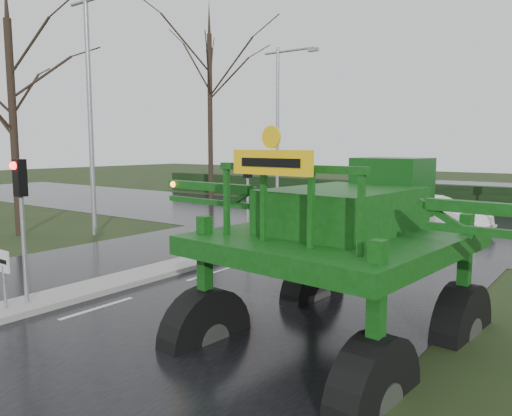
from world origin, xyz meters
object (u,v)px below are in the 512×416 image
Objects in this scene: traffic_signal_near at (21,200)px; street_light_left_near at (94,93)px; traffic_signal_mid at (248,180)px; crop_sprayer at (213,216)px; white_sedan at (434,232)px; street_light_left_far at (282,112)px; keep_left_sign at (4,270)px.

traffic_signal_near is 0.35× the size of street_light_left_near.
traffic_signal_mid is 7.83m from street_light_left_near.
street_light_left_near is 13.26m from crop_sprayer.
white_sedan is at bearing 95.61° from crop_sprayer.
traffic_signal_mid is 14.68m from street_light_left_far.
street_light_left_far is (-6.89, 12.51, 3.40)m from traffic_signal_mid.
traffic_signal_mid is 9.37m from white_sedan.
street_light_left_near reaches higher than keep_left_sign.
traffic_signal_near is at bearing -179.71° from white_sedan.
street_light_left_far reaches higher than crop_sprayer.
white_sedan is (4.40, 7.86, -2.59)m from traffic_signal_mid.
traffic_signal_near is 17.14m from white_sedan.
street_light_left_near is at bearing -90.00° from street_light_left_far.
traffic_signal_mid is at bearing 90.00° from traffic_signal_near.
traffic_signal_mid reaches higher than keep_left_sign.
traffic_signal_mid is at bearing 12.21° from street_light_left_near.
traffic_signal_near is at bearing -45.47° from street_light_left_near.
street_light_left_far is at bearing 90.00° from street_light_left_near.
crop_sprayer is 15.13m from white_sedan.
street_light_left_far reaches higher than keep_left_sign.
crop_sprayer is at bearing -25.90° from street_light_left_near.
street_light_left_near and street_light_left_far have the same top height.
white_sedan is at bearing 60.78° from traffic_signal_mid.
crop_sprayer is at bearing -59.59° from street_light_left_far.
traffic_signal_mid is 0.35× the size of street_light_left_far.
crop_sprayer is at bearing 22.64° from keep_left_sign.
traffic_signal_mid is 0.74× the size of white_sedan.
keep_left_sign is at bearing -72.22° from street_light_left_far.
street_light_left_far is (0.00, 14.00, 0.00)m from street_light_left_near.
street_light_left_far is at bearing 125.24° from crop_sprayer.
white_sedan is at bearing 75.38° from keep_left_sign.
keep_left_sign is 1.61m from traffic_signal_near.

